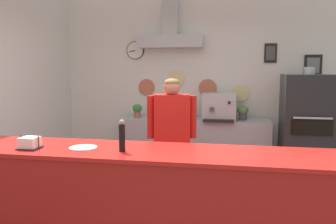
# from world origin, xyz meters

# --- Properties ---
(back_wall_assembly) EXTENTS (4.45, 3.10, 3.05)m
(back_wall_assembly) POSITION_xyz_m (-0.02, 2.48, 1.65)
(back_wall_assembly) COLOR #9E9E99
(back_wall_assembly) RESTS_ON ground_plane
(service_counter) EXTENTS (3.53, 0.64, 1.08)m
(service_counter) POSITION_xyz_m (0.00, -0.47, 0.54)
(service_counter) COLOR red
(service_counter) RESTS_ON ground_plane
(back_prep_counter) EXTENTS (2.29, 0.53, 0.93)m
(back_prep_counter) POSITION_xyz_m (0.05, 2.30, 0.46)
(back_prep_counter) COLOR #A3A5AD
(back_prep_counter) RESTS_ON ground_plane
(pizza_oven) EXTENTS (0.68, 0.66, 1.73)m
(pizza_oven) POSITION_xyz_m (1.65, 2.01, 0.82)
(pizza_oven) COLOR #232326
(pizza_oven) RESTS_ON ground_plane
(shop_worker) EXTENTS (0.56, 0.30, 1.60)m
(shop_worker) POSITION_xyz_m (-0.06, 0.86, 0.86)
(shop_worker) COLOR #232328
(shop_worker) RESTS_ON ground_plane
(espresso_machine) EXTENTS (0.50, 0.52, 0.41)m
(espresso_machine) POSITION_xyz_m (0.43, 2.28, 1.13)
(espresso_machine) COLOR #B7BABF
(espresso_machine) RESTS_ON back_prep_counter
(potted_basil) EXTENTS (0.15, 0.15, 0.21)m
(potted_basil) POSITION_xyz_m (-0.86, 2.28, 1.05)
(potted_basil) COLOR #9E563D
(potted_basil) RESTS_ON back_prep_counter
(potted_thyme) EXTENTS (0.18, 0.18, 0.23)m
(potted_thyme) POSITION_xyz_m (-0.09, 2.32, 1.06)
(potted_thyme) COLOR beige
(potted_thyme) RESTS_ON back_prep_counter
(potted_sage) EXTENTS (0.17, 0.17, 0.23)m
(potted_sage) POSITION_xyz_m (0.78, 2.31, 1.06)
(potted_sage) COLOR #4C4C51
(potted_sage) RESTS_ON back_prep_counter
(potted_oregano) EXTENTS (0.22, 0.22, 0.25)m
(potted_oregano) POSITION_xyz_m (-0.51, 2.30, 1.07)
(potted_oregano) COLOR #9E563D
(potted_oregano) RESTS_ON back_prep_counter
(condiment_plate) EXTENTS (0.22, 0.22, 0.01)m
(condiment_plate) POSITION_xyz_m (-0.52, -0.51, 1.08)
(condiment_plate) COLOR white
(condiment_plate) RESTS_ON service_counter
(napkin_holder) EXTENTS (0.16, 0.15, 0.10)m
(napkin_holder) POSITION_xyz_m (-0.94, -0.58, 1.12)
(napkin_holder) COLOR #262628
(napkin_holder) RESTS_ON service_counter
(pepper_grinder) EXTENTS (0.05, 0.05, 0.25)m
(pepper_grinder) POSITION_xyz_m (-0.19, -0.54, 1.20)
(pepper_grinder) COLOR black
(pepper_grinder) RESTS_ON service_counter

